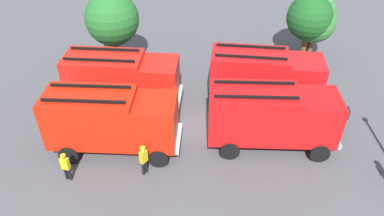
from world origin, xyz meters
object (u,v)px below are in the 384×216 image
fire_truck_2 (122,78)px  firefighter_3 (66,166)px  fire_truck_1 (272,115)px  tree_2 (313,15)px  fire_truck_0 (111,119)px  fire_truck_3 (265,76)px  traffic_cone_1 (138,83)px  tree_0 (112,19)px  firefighter_2 (138,113)px  tree_3 (315,23)px  firefighter_4 (144,159)px  tree_1 (310,18)px  traffic_cone_0 (144,81)px  firefighter_1 (345,117)px

fire_truck_2 → firefighter_3: (-2.26, -6.42, -1.19)m
fire_truck_1 → tree_2: (5.23, 10.43, 1.38)m
fire_truck_1 → fire_truck_0: bearing=-175.4°
fire_truck_3 → tree_2: tree_2 is taller
fire_truck_2 → traffic_cone_1: size_ratio=13.13×
fire_truck_3 → tree_0: tree_0 is taller
firefighter_2 → tree_3: (12.85, 7.95, 2.15)m
fire_truck_2 → fire_truck_3: size_ratio=0.99×
tree_0 → firefighter_4: bearing=-76.1°
fire_truck_2 → traffic_cone_1: bearing=80.2°
tree_3 → traffic_cone_1: 14.00m
fire_truck_0 → tree_1: size_ratio=1.39×
tree_2 → traffic_cone_0: tree_2 is taller
tree_1 → traffic_cone_0: size_ratio=9.24×
fire_truck_2 → tree_1: 14.65m
firefighter_2 → tree_2: tree_2 is taller
tree_0 → firefighter_1: bearing=-28.3°
firefighter_1 → traffic_cone_0: bearing=-117.8°
fire_truck_2 → tree_1: (13.42, 5.69, 1.42)m
tree_0 → tree_2: (14.95, 1.30, -0.46)m
fire_truck_0 → tree_1: (13.53, 9.86, 1.42)m
fire_truck_1 → firefighter_2: fire_truck_1 is taller
firefighter_3 → tree_0: (1.20, 11.41, 3.03)m
fire_truck_1 → fire_truck_2: bearing=158.9°
tree_1 → traffic_cone_0: bearing=-166.0°
firefighter_2 → tree_2: (12.80, 8.52, 2.52)m
tree_0 → fire_truck_2: bearing=-78.0°
firefighter_1 → firefighter_3: 16.18m
tree_0 → tree_3: tree_0 is taller
tree_3 → traffic_cone_1: (-13.27, -3.43, -2.88)m
fire_truck_2 → tree_2: 15.31m
fire_truck_0 → tree_3: (14.05, 9.90, 1.01)m
firefighter_2 → firefighter_3: size_ratio=1.04×
fire_truck_3 → tree_3: size_ratio=1.59×
fire_truck_3 → tree_0: 11.48m
fire_truck_1 → traffic_cone_0: (-7.56, 6.74, -1.87)m
fire_truck_0 → firefighter_1: fire_truck_0 is taller
fire_truck_0 → fire_truck_3: size_ratio=0.99×
firefighter_1 → tree_1: tree_1 is taller
tree_2 → tree_3: tree_2 is taller
tree_3 → tree_2: bearing=95.8°
fire_truck_1 → tree_1: bearing=68.5°
firefighter_4 → tree_0: bearing=142.1°
fire_truck_0 → firefighter_3: fire_truck_0 is taller
firefighter_3 → traffic_cone_0: (3.36, 9.03, -0.68)m
firefighter_4 → fire_truck_2: bearing=143.7°
traffic_cone_0 → fire_truck_0: bearing=-100.0°
tree_1 → traffic_cone_1: size_ratio=9.39×
firefighter_1 → traffic_cone_1: 13.86m
fire_truck_0 → tree_0: (-0.96, 9.16, 1.84)m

